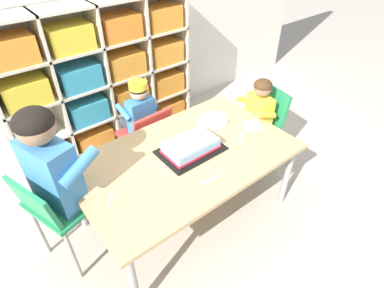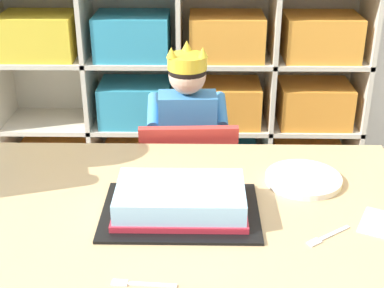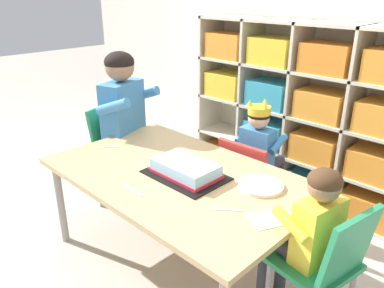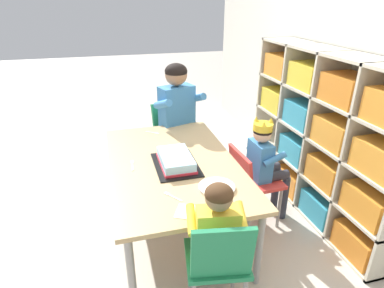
{
  "view_description": "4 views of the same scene",
  "coord_description": "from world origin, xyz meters",
  "px_view_note": "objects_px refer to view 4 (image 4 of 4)",
  "views": [
    {
      "loc": [
        -0.92,
        -1.21,
        1.83
      ],
      "look_at": [
        0.07,
        0.03,
        0.59
      ],
      "focal_mm": 28.98,
      "sensor_mm": 36.0,
      "label": 1
    },
    {
      "loc": [
        0.1,
        -1.22,
        1.35
      ],
      "look_at": [
        0.08,
        0.13,
        0.7
      ],
      "focal_mm": 51.67,
      "sensor_mm": 36.0,
      "label": 2
    },
    {
      "loc": [
        1.31,
        -1.22,
        1.47
      ],
      "look_at": [
        -0.01,
        0.12,
        0.69
      ],
      "focal_mm": 35.54,
      "sensor_mm": 36.0,
      "label": 3
    },
    {
      "loc": [
        1.94,
        -0.39,
        1.61
      ],
      "look_at": [
        -0.02,
        0.14,
        0.67
      ],
      "focal_mm": 30.22,
      "sensor_mm": 36.0,
      "label": 4
    }
  ],
  "objects_px": {
    "child_with_crown": "(265,158)",
    "guest_at_table_side": "(216,230)",
    "fork_near_cake_tray": "(153,133)",
    "birthday_cake_on_tray": "(176,161)",
    "classroom_chair_guest_side": "(218,262)",
    "activity_table": "(173,168)",
    "fork_at_table_front_edge": "(172,196)",
    "classroom_chair_blue": "(251,178)",
    "classroom_chair_adult_side": "(175,130)",
    "paper_plate_stack": "(217,187)",
    "fork_beside_plate_stack": "(132,165)",
    "adult_helper_seated": "(180,111)"
  },
  "relations": [
    {
      "from": "child_with_crown",
      "to": "classroom_chair_adult_side",
      "type": "bearing_deg",
      "value": 27.7
    },
    {
      "from": "guest_at_table_side",
      "to": "fork_beside_plate_stack",
      "type": "bearing_deg",
      "value": -55.28
    },
    {
      "from": "activity_table",
      "to": "paper_plate_stack",
      "type": "distance_m",
      "value": 0.44
    },
    {
      "from": "child_with_crown",
      "to": "guest_at_table_side",
      "type": "height_order",
      "value": "child_with_crown"
    },
    {
      "from": "classroom_chair_blue",
      "to": "fork_near_cake_tray",
      "type": "relative_size",
      "value": 5.48
    },
    {
      "from": "guest_at_table_side",
      "to": "fork_at_table_front_edge",
      "type": "bearing_deg",
      "value": -52.18
    },
    {
      "from": "classroom_chair_blue",
      "to": "classroom_chair_adult_side",
      "type": "bearing_deg",
      "value": 22.07
    },
    {
      "from": "classroom_chair_blue",
      "to": "child_with_crown",
      "type": "height_order",
      "value": "child_with_crown"
    },
    {
      "from": "activity_table",
      "to": "fork_near_cake_tray",
      "type": "relative_size",
      "value": 12.7
    },
    {
      "from": "classroom_chair_adult_side",
      "to": "classroom_chair_guest_side",
      "type": "bearing_deg",
      "value": -112.08
    },
    {
      "from": "birthday_cake_on_tray",
      "to": "fork_at_table_front_edge",
      "type": "relative_size",
      "value": 3.41
    },
    {
      "from": "classroom_chair_adult_side",
      "to": "adult_helper_seated",
      "type": "distance_m",
      "value": 0.24
    },
    {
      "from": "fork_beside_plate_stack",
      "to": "adult_helper_seated",
      "type": "bearing_deg",
      "value": 146.99
    },
    {
      "from": "guest_at_table_side",
      "to": "fork_near_cake_tray",
      "type": "height_order",
      "value": "guest_at_table_side"
    },
    {
      "from": "child_with_crown",
      "to": "guest_at_table_side",
      "type": "xyz_separation_m",
      "value": [
        0.67,
        -0.61,
        0.01
      ]
    },
    {
      "from": "classroom_chair_guest_side",
      "to": "fork_near_cake_tray",
      "type": "bearing_deg",
      "value": -75.76
    },
    {
      "from": "activity_table",
      "to": "classroom_chair_guest_side",
      "type": "relative_size",
      "value": 1.98
    },
    {
      "from": "classroom_chair_guest_side",
      "to": "birthday_cake_on_tray",
      "type": "relative_size",
      "value": 1.72
    },
    {
      "from": "fork_near_cake_tray",
      "to": "fork_beside_plate_stack",
      "type": "height_order",
      "value": "same"
    },
    {
      "from": "adult_helper_seated",
      "to": "fork_at_table_front_edge",
      "type": "height_order",
      "value": "adult_helper_seated"
    },
    {
      "from": "activity_table",
      "to": "fork_at_table_front_edge",
      "type": "bearing_deg",
      "value": -12.95
    },
    {
      "from": "birthday_cake_on_tray",
      "to": "fork_beside_plate_stack",
      "type": "relative_size",
      "value": 2.87
    },
    {
      "from": "classroom_chair_adult_side",
      "to": "fork_near_cake_tray",
      "type": "bearing_deg",
      "value": -152.19
    },
    {
      "from": "guest_at_table_side",
      "to": "paper_plate_stack",
      "type": "bearing_deg",
      "value": -99.8
    },
    {
      "from": "guest_at_table_side",
      "to": "paper_plate_stack",
      "type": "relative_size",
      "value": 3.77
    },
    {
      "from": "child_with_crown",
      "to": "guest_at_table_side",
      "type": "relative_size",
      "value": 1.01
    },
    {
      "from": "guest_at_table_side",
      "to": "fork_beside_plate_stack",
      "type": "distance_m",
      "value": 0.82
    },
    {
      "from": "classroom_chair_adult_side",
      "to": "birthday_cake_on_tray",
      "type": "xyz_separation_m",
      "value": [
        0.84,
        -0.17,
        0.13
      ]
    },
    {
      "from": "child_with_crown",
      "to": "fork_near_cake_tray",
      "type": "distance_m",
      "value": 0.95
    },
    {
      "from": "adult_helper_seated",
      "to": "paper_plate_stack",
      "type": "xyz_separation_m",
      "value": [
        1.08,
        -0.04,
        -0.12
      ]
    },
    {
      "from": "classroom_chair_guest_side",
      "to": "fork_at_table_front_edge",
      "type": "bearing_deg",
      "value": -60.74
    },
    {
      "from": "fork_at_table_front_edge",
      "to": "fork_beside_plate_stack",
      "type": "height_order",
      "value": "same"
    },
    {
      "from": "classroom_chair_blue",
      "to": "birthday_cake_on_tray",
      "type": "distance_m",
      "value": 0.61
    },
    {
      "from": "classroom_chair_guest_side",
      "to": "activity_table",
      "type": "bearing_deg",
      "value": -76.6
    },
    {
      "from": "birthday_cake_on_tray",
      "to": "fork_near_cake_tray",
      "type": "bearing_deg",
      "value": -174.01
    },
    {
      "from": "fork_at_table_front_edge",
      "to": "classroom_chair_blue",
      "type": "bearing_deg",
      "value": 82.78
    },
    {
      "from": "classroom_chair_adult_side",
      "to": "guest_at_table_side",
      "type": "relative_size",
      "value": 0.86
    },
    {
      "from": "classroom_chair_guest_side",
      "to": "fork_near_cake_tray",
      "type": "relative_size",
      "value": 6.41
    },
    {
      "from": "birthday_cake_on_tray",
      "to": "fork_at_table_front_edge",
      "type": "distance_m",
      "value": 0.38
    },
    {
      "from": "classroom_chair_blue",
      "to": "classroom_chair_adult_side",
      "type": "xyz_separation_m",
      "value": [
        -0.85,
        -0.39,
        0.09
      ]
    },
    {
      "from": "activity_table",
      "to": "birthday_cake_on_tray",
      "type": "height_order",
      "value": "birthday_cake_on_tray"
    },
    {
      "from": "classroom_chair_adult_side",
      "to": "classroom_chair_guest_side",
      "type": "distance_m",
      "value": 1.62
    },
    {
      "from": "activity_table",
      "to": "guest_at_table_side",
      "type": "bearing_deg",
      "value": 5.36
    },
    {
      "from": "child_with_crown",
      "to": "adult_helper_seated",
      "type": "height_order",
      "value": "adult_helper_seated"
    },
    {
      "from": "adult_helper_seated",
      "to": "classroom_chair_guest_side",
      "type": "distance_m",
      "value": 1.54
    },
    {
      "from": "child_with_crown",
      "to": "fork_beside_plate_stack",
      "type": "height_order",
      "value": "child_with_crown"
    },
    {
      "from": "classroom_chair_adult_side",
      "to": "classroom_chair_guest_side",
      "type": "height_order",
      "value": "classroom_chair_adult_side"
    },
    {
      "from": "guest_at_table_side",
      "to": "fork_beside_plate_stack",
      "type": "xyz_separation_m",
      "value": [
        -0.75,
        -0.34,
        0.03
      ]
    },
    {
      "from": "paper_plate_stack",
      "to": "fork_at_table_front_edge",
      "type": "relative_size",
      "value": 1.82
    },
    {
      "from": "adult_helper_seated",
      "to": "birthday_cake_on_tray",
      "type": "distance_m",
      "value": 0.77
    }
  ]
}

